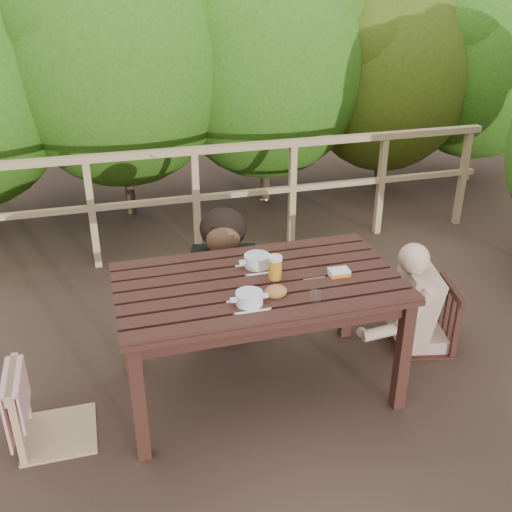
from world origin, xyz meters
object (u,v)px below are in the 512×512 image
object	(u,v)px
chair_left	(48,373)
soup_far	(257,262)
chair_far	(225,265)
tumbler	(315,298)
chair_right	(426,290)
beer_glass	(275,269)
bread_roll	(276,292)
soup_near	(249,299)
diner_right	(434,263)
butter_tub	(339,273)
woman	(223,229)
table	(258,337)

from	to	relation	value
chair_left	soup_far	xyz separation A→B (m)	(1.25, 0.27, 0.38)
chair_far	tumbler	bearing A→B (deg)	-65.78
chair_right	soup_far	world-z (taller)	chair_right
soup_far	beer_glass	distance (m)	0.19
chair_left	bread_roll	xyz separation A→B (m)	(1.25, -0.10, 0.37)
soup_near	chair_left	bearing A→B (deg)	172.26
beer_glass	tumbler	size ratio (longest dim) A/B	2.12
tumbler	chair_far	bearing A→B (deg)	100.95
bread_roll	chair_left	bearing A→B (deg)	175.37
diner_right	butter_tub	size ratio (longest dim) A/B	10.47
butter_tub	tumbler	bearing A→B (deg)	-132.48
woman	beer_glass	world-z (taller)	woman
woman	butter_tub	world-z (taller)	woman
table	beer_glass	xyz separation A→B (m)	(0.10, -0.01, 0.46)
chair_far	table	bearing A→B (deg)	-76.48
beer_glass	soup_near	bearing A→B (deg)	-132.75
butter_tub	bread_roll	bearing A→B (deg)	-161.23
table	soup_far	bearing A→B (deg)	76.53
woman	soup_far	world-z (taller)	woman
table	chair_right	bearing A→B (deg)	7.44
woman	tumbler	distance (m)	1.23
soup_near	tumbler	size ratio (longest dim) A/B	3.41
table	beer_glass	distance (m)	0.47
woman	diner_right	distance (m)	1.46
chair_right	bread_roll	world-z (taller)	chair_right
table	tumbler	world-z (taller)	tumbler
bread_roll	woman	bearing A→B (deg)	92.36
chair_far	chair_right	xyz separation A→B (m)	(1.23, -0.71, -0.02)
chair_left	chair_right	xyz separation A→B (m)	(2.43, 0.26, -0.00)
chair_left	tumbler	distance (m)	1.49
table	tumbler	size ratio (longest dim) A/B	22.32
soup_far	beer_glass	size ratio (longest dim) A/B	1.70
chair_right	bread_roll	bearing A→B (deg)	-60.07
soup_far	tumbler	xyz separation A→B (m)	(0.19, -0.48, -0.01)
table	chair_far	distance (m)	0.87
chair_far	chair_left	bearing A→B (deg)	-127.91
table	butter_tub	distance (m)	0.62
chair_right	soup_near	world-z (taller)	chair_right
soup_far	beer_glass	bearing A→B (deg)	-72.11
table	soup_near	distance (m)	0.50
beer_glass	tumbler	xyz separation A→B (m)	(0.13, -0.31, -0.04)
chair_far	diner_right	distance (m)	1.46
chair_right	tumbler	world-z (taller)	chair_right
chair_far	tumbler	world-z (taller)	chair_far
chair_far	soup_near	world-z (taller)	chair_far
chair_right	beer_glass	world-z (taller)	beer_glass
chair_far	beer_glass	world-z (taller)	beer_glass
chair_left	beer_glass	bearing A→B (deg)	-85.85
table	soup_far	world-z (taller)	soup_far
soup_near	soup_far	world-z (taller)	soup_far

